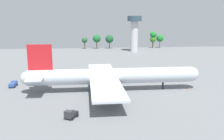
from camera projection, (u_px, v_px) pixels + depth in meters
The scene contains 8 objects.
ground_plane at pixel (112, 91), 97.00m from camera, with size 275.92×275.92×0.00m, color slate.
cargo_airplane at pixel (111, 76), 95.74m from camera, with size 68.98×55.78×18.40m.
baggage_tug at pixel (13, 84), 102.61m from camera, with size 2.74×5.41×1.99m.
maintenance_van at pixel (71, 114), 70.39m from camera, with size 4.11×4.69×2.53m.
safety_cone_nose at pixel (190, 88), 99.23m from camera, with size 0.57×0.57×0.82m, color orange.
safety_cone_tail at pixel (32, 90), 96.25m from camera, with size 0.49×0.49×0.69m, color orange.
control_tower at pixel (134, 30), 202.75m from camera, with size 11.50×11.50×29.08m.
tree_line_backdrop at pixel (125, 38), 227.29m from camera, with size 75.45×7.37×15.40m.
Camera 1 is at (-10.06, -92.63, 28.15)m, focal length 39.93 mm.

